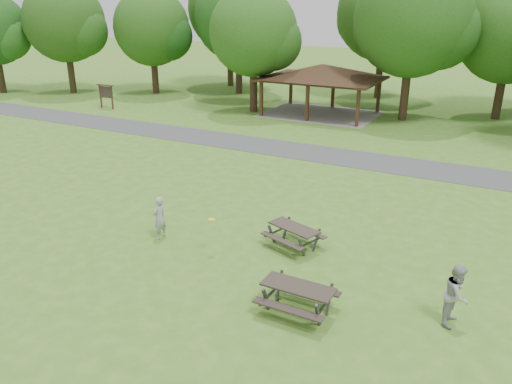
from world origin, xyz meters
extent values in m
plane|color=#447421|center=(0.00, 0.00, 0.00)|extent=(160.00, 160.00, 0.00)
cube|color=#434245|center=(0.00, 14.00, 0.01)|extent=(120.00, 3.20, 0.02)
cube|color=#382414|center=(-7.70, 21.30, 1.30)|extent=(0.22, 0.22, 2.60)
cube|color=#382514|center=(-7.70, 26.70, 1.30)|extent=(0.22, 0.22, 2.60)
cube|color=#382014|center=(-4.00, 21.30, 1.30)|extent=(0.22, 0.22, 2.60)
cube|color=#392214|center=(-4.00, 26.70, 1.30)|extent=(0.22, 0.22, 2.60)
cube|color=#372014|center=(-0.30, 21.30, 1.30)|extent=(0.22, 0.22, 2.60)
cube|color=#351F13|center=(-0.30, 26.70, 1.30)|extent=(0.22, 0.22, 2.60)
cube|color=black|center=(-4.00, 24.00, 2.68)|extent=(8.60, 6.60, 0.16)
pyramid|color=#2F1E13|center=(-4.00, 24.00, 3.26)|extent=(7.01, 7.01, 1.00)
cube|color=gray|center=(-4.00, 24.00, 0.01)|extent=(8.40, 6.40, 0.03)
cube|color=#3B2215|center=(-20.60, 18.00, 0.90)|extent=(0.10, 0.10, 1.80)
cube|color=#3D2316|center=(-19.40, 18.00, 0.90)|extent=(0.10, 0.10, 1.80)
cube|color=#2B231F|center=(-20.00, 18.00, 1.30)|extent=(1.40, 0.06, 0.90)
cube|color=black|center=(-20.00, 18.00, 1.85)|extent=(1.60, 0.30, 0.06)
cylinder|color=black|center=(-28.00, 22.00, 1.84)|extent=(0.60, 0.60, 3.67)
sphere|color=#1E4413|center=(-28.00, 22.00, 6.38)|extent=(7.20, 7.20, 7.20)
sphere|color=#1C4714|center=(-26.38, 22.30, 5.66)|extent=(4.68, 4.68, 4.68)
sphere|color=#1F4E16|center=(-29.44, 21.80, 5.83)|extent=(4.32, 4.32, 4.32)
cylinder|color=#321E16|center=(-21.00, 25.50, 1.66)|extent=(0.60, 0.60, 3.32)
sphere|color=#1F4A15|center=(-21.00, 25.50, 5.88)|extent=(6.80, 6.80, 6.80)
sphere|color=#133F12|center=(-19.47, 25.80, 5.20)|extent=(4.42, 4.42, 4.42)
sphere|color=#1B4714|center=(-22.36, 25.30, 5.37)|extent=(4.08, 4.08, 4.08)
cylinder|color=black|center=(-14.00, 29.00, 1.92)|extent=(0.60, 0.60, 3.85)
sphere|color=#174614|center=(-14.00, 29.00, 6.77)|extent=(7.80, 7.80, 7.80)
sphere|color=#1C3F12|center=(-12.25, 29.30, 5.99)|extent=(5.07, 5.07, 5.07)
sphere|color=#124013|center=(-15.56, 28.80, 6.19)|extent=(4.68, 4.68, 4.68)
cylinder|color=#2F1E15|center=(-9.00, 22.50, 1.75)|extent=(0.60, 0.60, 3.50)
sphere|color=#204F16|center=(-9.00, 22.50, 5.97)|extent=(6.60, 6.60, 6.60)
sphere|color=#1B4814|center=(-7.52, 22.80, 5.31)|extent=(4.29, 4.29, 4.29)
sphere|color=#174012|center=(-10.32, 22.30, 5.48)|extent=(3.96, 3.96, 3.96)
cylinder|color=#302015|center=(2.00, 25.00, 2.01)|extent=(0.60, 0.60, 4.02)
sphere|color=#1D4B15|center=(2.00, 25.00, 7.02)|extent=(8.00, 8.00, 8.00)
sphere|color=#1A4413|center=(3.80, 25.30, 6.22)|extent=(5.20, 5.20, 5.20)
sphere|color=#184313|center=(0.40, 24.80, 6.42)|extent=(4.80, 4.80, 4.80)
cylinder|color=black|center=(8.00, 28.50, 1.72)|extent=(0.60, 0.60, 3.43)
sphere|color=#1F4C15|center=(8.00, 28.50, 6.05)|extent=(7.00, 7.00, 7.00)
sphere|color=#144614|center=(6.60, 28.30, 5.53)|extent=(4.20, 4.20, 4.20)
cylinder|color=#332316|center=(-17.00, 32.50, 2.19)|extent=(0.60, 0.60, 4.38)
sphere|color=#204E16|center=(-17.00, 32.50, 7.38)|extent=(8.00, 8.00, 8.00)
sphere|color=#164513|center=(-15.20, 32.80, 6.58)|extent=(5.20, 5.20, 5.20)
sphere|color=#154313|center=(-18.60, 32.30, 6.78)|extent=(4.80, 4.80, 4.80)
cylinder|color=#322216|center=(-2.00, 33.00, 2.06)|extent=(0.60, 0.60, 4.13)
sphere|color=#214C15|center=(-2.00, 33.00, 7.13)|extent=(8.00, 8.00, 8.00)
sphere|color=#214D16|center=(-0.20, 33.30, 6.33)|extent=(5.20, 5.20, 5.20)
sphere|color=#1A4915|center=(-3.60, 32.80, 6.53)|extent=(4.80, 4.80, 4.80)
cylinder|color=black|center=(-34.00, 19.00, 1.66)|extent=(0.60, 0.60, 3.32)
sphere|color=#1A4D16|center=(-32.56, 19.30, 5.08)|extent=(4.16, 4.16, 4.16)
cube|color=#312823|center=(3.12, 2.83, 0.75)|extent=(1.99, 1.27, 0.05)
cube|color=#302922|center=(2.93, 2.25, 0.45)|extent=(1.84, 0.83, 0.04)
cube|color=#322A24|center=(3.32, 3.41, 0.45)|extent=(1.84, 0.83, 0.04)
cube|color=#454648|center=(2.33, 2.69, 0.38)|extent=(0.18, 0.39, 0.80)
cube|color=#3C3C3E|center=(2.57, 3.42, 0.38)|extent=(0.18, 0.39, 0.80)
cube|color=#424244|center=(2.45, 3.05, 0.41)|extent=(0.53, 1.45, 0.05)
cube|color=#3E3E41|center=(3.68, 2.24, 0.38)|extent=(0.18, 0.39, 0.80)
cube|color=#3F3F41|center=(3.92, 2.98, 0.38)|extent=(0.18, 0.39, 0.80)
cube|color=#3A3A3C|center=(3.80, 2.61, 0.41)|extent=(0.53, 1.45, 0.05)
cube|color=#2C261F|center=(4.83, -0.76, 0.82)|extent=(2.02, 0.82, 0.06)
cube|color=#2C2320|center=(4.82, -1.42, 0.49)|extent=(2.01, 0.31, 0.04)
cube|color=#2B241F|center=(4.83, -0.10, 0.49)|extent=(2.01, 0.31, 0.04)
cube|color=#3A3A3C|center=(4.05, -1.17, 0.41)|extent=(0.07, 0.42, 0.87)
cube|color=#434346|center=(4.06, -0.33, 0.41)|extent=(0.07, 0.42, 0.87)
cube|color=#424245|center=(4.05, -0.75, 0.44)|extent=(0.08, 1.64, 0.06)
cube|color=#3F3F41|center=(5.60, -1.19, 0.41)|extent=(0.07, 0.42, 0.87)
cube|color=#404043|center=(5.60, -0.35, 0.41)|extent=(0.07, 0.42, 0.87)
cube|color=#424245|center=(5.60, -0.77, 0.44)|extent=(0.08, 1.64, 0.06)
cylinder|color=yellow|center=(0.84, 1.11, 1.26)|extent=(0.32, 0.32, 0.02)
imported|color=#9F9FA2|center=(-1.49, 1.21, 0.80)|extent=(0.41, 0.60, 1.60)
imported|color=#9D9EA0|center=(8.75, 0.77, 0.87)|extent=(0.77, 0.93, 1.75)
camera|label=1|loc=(9.34, -11.77, 8.19)|focal=35.00mm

